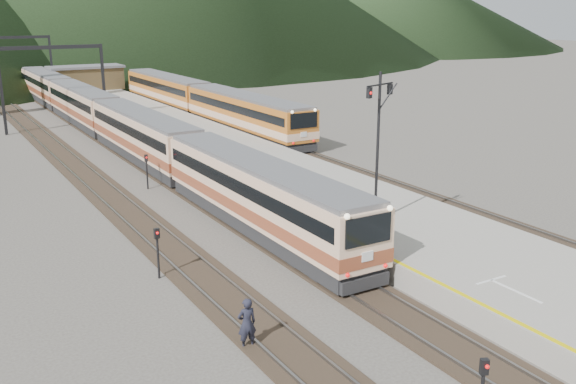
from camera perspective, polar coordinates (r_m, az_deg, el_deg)
track_main at (r=52.12m, az=-13.34°, el=3.17°), size 2.60×200.00×0.23m
track_far at (r=50.92m, az=-18.69°, el=2.45°), size 2.60×200.00×0.23m
track_second at (r=56.49m, az=-2.14°, el=4.56°), size 2.60×200.00×0.23m
platform at (r=52.10m, az=-6.81°, el=3.97°), size 8.00×100.00×1.00m
gantry_near at (r=65.06m, az=-20.18°, el=10.03°), size 9.55×0.25×8.00m
gantry_far at (r=89.68m, az=-23.31°, el=11.09°), size 9.55×0.25×8.00m
station_shed at (r=89.50m, az=-17.51°, el=9.69°), size 9.40×4.40×3.10m
main_train at (r=58.65m, az=-15.62°, el=6.20°), size 2.70×74.05×3.29m
second_train at (r=68.33m, az=-7.71°, el=8.10°), size 2.97×40.42×3.62m
signal_mast at (r=31.21m, az=8.02°, el=5.22°), size 2.10×0.84×7.40m
short_signal_b at (r=42.14m, az=-12.45°, el=2.19°), size 0.26×0.23×2.27m
short_signal_c at (r=28.02m, az=-11.53°, el=-4.76°), size 0.24×0.18×2.27m
worker at (r=22.29m, az=-3.68°, el=-11.58°), size 0.71×0.50×1.85m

